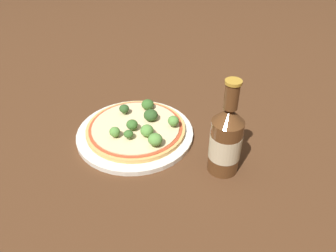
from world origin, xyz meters
TOP-DOWN VIEW (x-y plane):
  - ground_plane at (0.00, 0.00)m, footprint 3.00×3.00m
  - plate at (-0.01, -0.01)m, footprint 0.28×0.28m
  - pizza at (-0.02, -0.01)m, footprint 0.24×0.24m
  - broccoli_floret_0 at (0.03, 0.07)m, footprint 0.03×0.03m
  - broccoli_floret_1 at (-0.07, 0.05)m, footprint 0.03×0.03m
  - broccoli_floret_2 at (-0.01, -0.02)m, footprint 0.03×0.03m
  - broccoli_floret_3 at (0.02, -0.04)m, footprint 0.02×0.02m
  - broccoli_floret_4 at (-0.08, -0.01)m, footprint 0.02×0.02m
  - broccoli_floret_5 at (0.03, 0.00)m, footprint 0.03×0.03m
  - broccoli_floret_6 at (0.07, -0.00)m, footprint 0.03×0.03m
  - broccoli_floret_7 at (-0.00, -0.07)m, footprint 0.02×0.02m
  - broccoli_floret_8 at (-0.02, 0.04)m, footprint 0.03×0.03m
  - beer_bottle at (0.19, 0.10)m, footprint 0.07×0.07m

SIDE VIEW (x-z plane):
  - ground_plane at x=0.00m, z-range 0.00..0.00m
  - plate at x=-0.01m, z-range 0.00..0.01m
  - pizza at x=-0.02m, z-range 0.01..0.03m
  - broccoli_floret_1 at x=-0.07m, z-range 0.03..0.05m
  - broccoli_floret_3 at x=0.02m, z-range 0.03..0.05m
  - broccoli_floret_7 at x=0.00m, z-range 0.03..0.05m
  - broccoli_floret_8 at x=-0.02m, z-range 0.03..0.06m
  - broccoli_floret_5 at x=0.03m, z-range 0.03..0.06m
  - broccoli_floret_2 at x=-0.01m, z-range 0.03..0.06m
  - broccoli_floret_4 at x=-0.08m, z-range 0.03..0.05m
  - broccoli_floret_0 at x=0.03m, z-range 0.03..0.06m
  - broccoli_floret_6 at x=0.07m, z-range 0.03..0.06m
  - beer_bottle at x=0.19m, z-range -0.03..0.19m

